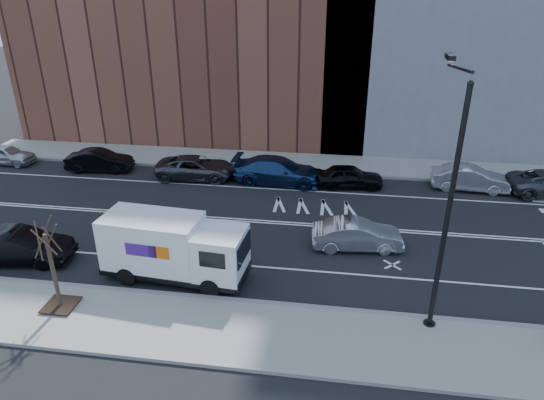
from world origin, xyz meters
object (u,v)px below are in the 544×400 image
(far_parked_a, at_px, (6,154))
(far_parked_b, at_px, (100,161))
(fedex_van, at_px, (173,247))
(driving_sedan, at_px, (357,235))

(far_parked_a, xyz_separation_m, far_parked_b, (6.95, -0.31, 0.04))
(fedex_van, relative_size, far_parked_b, 1.47)
(far_parked_a, distance_m, driving_sedan, 24.92)
(fedex_van, distance_m, driving_sedan, 8.56)
(driving_sedan, bearing_deg, fedex_van, 108.67)
(driving_sedan, bearing_deg, far_parked_b, 58.92)
(far_parked_a, relative_size, driving_sedan, 0.92)
(far_parked_a, height_order, far_parked_b, far_parked_b)
(far_parked_b, height_order, driving_sedan, far_parked_b)
(far_parked_a, relative_size, far_parked_b, 0.92)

